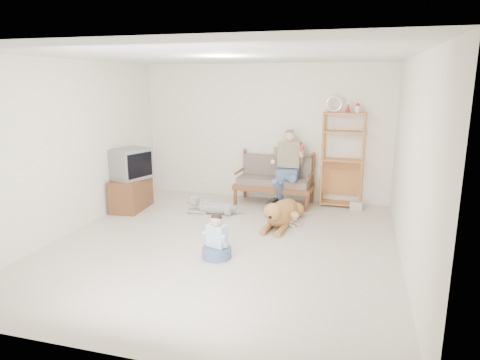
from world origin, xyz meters
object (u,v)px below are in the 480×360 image
(etagere, at_px, (342,159))
(tv_stand, at_px, (131,193))
(golden_retriever, at_px, (281,213))
(loveseat, at_px, (275,179))

(etagere, height_order, tv_stand, etagere)
(etagere, height_order, golden_retriever, etagere)
(etagere, bearing_deg, loveseat, -173.12)
(loveseat, bearing_deg, golden_retriever, -70.56)
(loveseat, bearing_deg, etagere, 10.03)
(loveseat, relative_size, tv_stand, 1.65)
(etagere, bearing_deg, golden_retriever, -122.70)
(etagere, distance_m, golden_retriever, 1.81)
(tv_stand, xyz_separation_m, golden_retriever, (2.89, -0.12, -0.09))
(tv_stand, bearing_deg, loveseat, 20.19)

